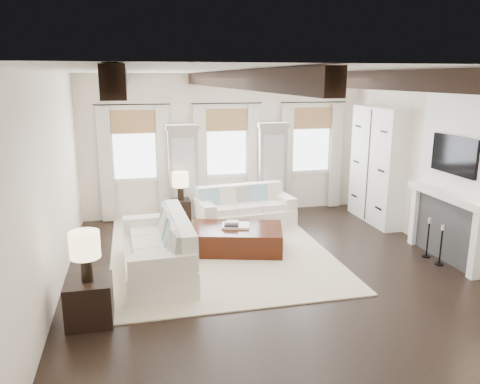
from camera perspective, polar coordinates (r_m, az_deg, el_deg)
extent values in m
plane|color=black|center=(7.67, 4.03, -10.14)|extent=(7.50, 7.50, 0.00)
cube|color=white|center=(10.76, -1.72, 5.74)|extent=(6.50, 0.04, 3.20)
cube|color=white|center=(3.92, 21.01, -9.82)|extent=(6.50, 0.04, 3.20)
cube|color=white|center=(6.95, -22.26, 0.22)|extent=(0.04, 7.50, 3.20)
cube|color=white|center=(8.70, 25.16, 2.50)|extent=(0.04, 7.50, 3.20)
cube|color=white|center=(7.01, 4.49, 14.51)|extent=(6.50, 7.50, 0.04)
cube|color=black|center=(6.69, -14.32, 13.14)|extent=(0.16, 7.40, 0.22)
cube|color=black|center=(6.82, -1.72, 13.56)|extent=(0.16, 7.40, 0.22)
cube|color=black|center=(7.27, 10.27, 13.37)|extent=(0.16, 7.40, 0.22)
cube|color=black|center=(7.96, 20.16, 12.78)|extent=(0.16, 7.40, 0.22)
cube|color=white|center=(10.51, -12.76, 5.49)|extent=(0.90, 0.03, 1.45)
cube|color=#9F7445|center=(10.39, -12.92, 8.34)|extent=(0.94, 0.04, 0.50)
cube|color=beige|center=(10.49, -16.04, 3.17)|extent=(0.28, 0.08, 2.50)
cube|color=beige|center=(10.49, -9.26, 3.53)|extent=(0.28, 0.08, 2.50)
cylinder|color=black|center=(10.31, -13.02, 10.36)|extent=(1.60, 0.02, 0.02)
cube|color=white|center=(10.72, -1.69, 5.98)|extent=(0.90, 0.03, 1.45)
cube|color=#9F7445|center=(10.60, -1.65, 8.78)|extent=(0.94, 0.04, 0.50)
cube|color=beige|center=(10.58, -4.87, 3.75)|extent=(0.28, 0.08, 2.50)
cube|color=beige|center=(10.82, 1.65, 4.02)|extent=(0.28, 0.08, 2.50)
cylinder|color=black|center=(10.53, -1.61, 10.76)|extent=(1.60, 0.02, 0.02)
cube|color=white|center=(11.30, 8.60, 6.24)|extent=(0.90, 0.03, 1.45)
cube|color=#9F7445|center=(11.19, 8.82, 8.89)|extent=(0.94, 0.04, 0.50)
cube|color=beige|center=(11.05, 5.73, 4.16)|extent=(0.28, 0.08, 2.50)
cube|color=beige|center=(11.51, 11.60, 4.33)|extent=(0.28, 0.08, 2.50)
cylinder|color=black|center=(11.12, 8.98, 10.76)|extent=(1.60, 0.02, 0.02)
cube|color=gray|center=(10.49, -6.96, 2.11)|extent=(0.64, 0.38, 2.00)
cube|color=#B2B7BA|center=(10.27, -6.86, 2.71)|extent=(0.48, 0.02, 1.40)
cube|color=gray|center=(10.33, -7.13, 7.87)|extent=(0.70, 0.42, 0.12)
cube|color=gray|center=(10.89, 3.83, 2.62)|extent=(0.64, 0.38, 2.00)
cube|color=#B2B7BA|center=(10.68, 4.15, 3.20)|extent=(0.48, 0.02, 1.40)
cube|color=gray|center=(10.74, 3.92, 8.17)|extent=(0.70, 0.42, 0.12)
cube|color=#2B2B2E|center=(8.89, 24.01, -4.16)|extent=(0.18, 1.50, 1.10)
cube|color=black|center=(8.92, 23.76, -5.10)|extent=(0.10, 0.90, 0.70)
cube|color=white|center=(8.27, 27.18, -5.81)|extent=(0.26, 0.14, 1.10)
cube|color=white|center=(9.50, 20.88, -2.75)|extent=(0.26, 0.14, 1.10)
cube|color=white|center=(8.69, 24.03, -0.37)|extent=(0.32, 1.90, 0.12)
cube|color=white|center=(8.60, 25.24, 5.76)|extent=(0.10, 1.90, 1.80)
cube|color=black|center=(8.59, 24.70, 4.11)|extent=(0.07, 1.10, 0.64)
cube|color=silver|center=(10.57, 16.32, 3.12)|extent=(0.40, 1.70, 2.50)
cube|color=black|center=(10.47, 15.32, 3.09)|extent=(0.01, 0.02, 2.40)
cube|color=beige|center=(8.79, -2.73, -6.86)|extent=(3.86, 4.88, 0.02)
cube|color=white|center=(9.95, 0.64, -3.24)|extent=(2.11, 1.15, 0.38)
cube|color=white|center=(10.15, -0.05, -0.36)|extent=(1.93, 0.44, 0.48)
cube|color=white|center=(9.60, -4.31, -1.95)|extent=(0.35, 0.89, 0.25)
cube|color=white|center=(10.20, 5.30, -1.02)|extent=(0.35, 0.89, 0.25)
cube|color=white|center=(9.66, -2.36, -2.17)|extent=(0.60, 0.64, 0.13)
cube|color=white|center=(9.84, 0.74, -1.87)|extent=(0.60, 0.64, 0.13)
cube|color=white|center=(10.04, 3.72, -1.57)|extent=(0.60, 0.64, 0.13)
cube|color=#6FA4B7|center=(9.78, -3.70, -0.76)|extent=(0.43, 0.26, 0.42)
cube|color=silver|center=(9.88, -1.69, -0.59)|extent=(0.43, 0.26, 0.42)
cube|color=beige|center=(10.00, 0.27, -0.41)|extent=(0.43, 0.26, 0.42)
cube|color=#6FA4B7|center=(10.12, 2.18, -0.24)|extent=(0.43, 0.26, 0.42)
cube|color=silver|center=(10.26, 4.05, -0.07)|extent=(0.43, 0.26, 0.42)
cube|color=white|center=(7.74, -10.10, -8.38)|extent=(1.09, 2.27, 0.43)
cube|color=white|center=(7.62, -7.33, -4.82)|extent=(0.31, 2.13, 0.53)
cube|color=white|center=(8.55, -10.81, -3.77)|extent=(0.97, 0.31, 0.28)
cube|color=white|center=(6.71, -9.45, -8.69)|extent=(0.97, 0.31, 0.28)
cube|color=white|center=(8.22, -10.95, -4.96)|extent=(0.66, 0.62, 0.15)
cube|color=white|center=(7.64, -10.59, -6.42)|extent=(0.66, 0.62, 0.15)
cube|color=white|center=(7.06, -10.17, -8.10)|extent=(0.66, 0.62, 0.15)
cube|color=#6FA4B7|center=(8.34, -9.34, -3.00)|extent=(0.25, 0.45, 0.46)
cube|color=silver|center=(8.04, -9.10, -3.64)|extent=(0.25, 0.45, 0.46)
cube|color=beige|center=(7.74, -8.84, -4.33)|extent=(0.25, 0.45, 0.46)
cube|color=#6FA4B7|center=(7.43, -8.56, -5.07)|extent=(0.25, 0.45, 0.46)
cube|color=silver|center=(7.14, -8.25, -5.88)|extent=(0.25, 0.45, 0.46)
cube|color=beige|center=(6.84, -7.92, -6.75)|extent=(0.25, 0.45, 0.46)
cube|color=black|center=(8.63, -0.47, -5.75)|extent=(1.89, 1.45, 0.44)
cube|color=white|center=(8.62, -0.52, -4.11)|extent=(0.58, 0.50, 0.04)
cube|color=#262628|center=(8.54, -1.05, -4.00)|extent=(0.30, 0.26, 0.04)
cube|color=beige|center=(8.58, -0.93, -3.67)|extent=(0.26, 0.22, 0.03)
cube|color=black|center=(6.51, -17.89, -12.57)|extent=(0.58, 0.58, 0.58)
cylinder|color=black|center=(6.33, -18.19, -8.91)|extent=(0.15, 0.15, 0.32)
cylinder|color=#F9D89E|center=(6.21, -18.42, -6.11)|extent=(0.38, 0.38, 0.34)
cube|color=black|center=(10.10, -7.17, -2.52)|extent=(0.38, 0.38, 0.58)
cylinder|color=black|center=(9.99, -7.24, -0.14)|extent=(0.13, 0.13, 0.29)
cylinder|color=#F9D89E|center=(9.92, -7.29, 1.53)|extent=(0.35, 0.35, 0.31)
cylinder|color=black|center=(8.76, 23.09, -8.08)|extent=(0.14, 0.14, 0.02)
cylinder|color=black|center=(8.66, 23.28, -6.20)|extent=(0.03, 0.03, 0.63)
cylinder|color=beige|center=(8.55, 23.50, -4.00)|extent=(0.05, 0.05, 0.09)
cylinder|color=black|center=(9.03, 21.74, -7.29)|extent=(0.15, 0.15, 0.02)
cylinder|color=black|center=(8.93, 21.91, -5.43)|extent=(0.03, 0.03, 0.64)
cylinder|color=beige|center=(8.83, 22.12, -3.25)|extent=(0.05, 0.05, 0.09)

